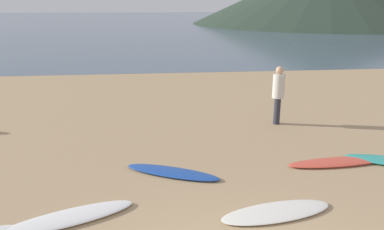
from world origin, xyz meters
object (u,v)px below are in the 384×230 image
at_px(surfboard_3, 69,218).
at_px(surfboard_6, 337,162).
at_px(person_2, 278,91).
at_px(surfboard_4, 172,172).
at_px(surfboard_5, 277,212).

distance_m(surfboard_3, surfboard_6, 5.48).
height_order(surfboard_3, person_2, person_2).
relative_size(surfboard_3, surfboard_4, 1.05).
bearing_deg(surfboard_3, person_2, 21.01).
xyz_separation_m(surfboard_4, surfboard_5, (1.60, -1.65, -0.01)).
bearing_deg(surfboard_3, surfboard_6, -4.29).
height_order(surfboard_6, person_2, person_2).
height_order(surfboard_4, surfboard_5, surfboard_4).
bearing_deg(surfboard_5, surfboard_6, 32.39).
distance_m(surfboard_4, surfboard_5, 2.30).
xyz_separation_m(surfboard_3, person_2, (4.83, 4.37, 0.92)).
relative_size(surfboard_4, person_2, 1.21).
bearing_deg(person_2, surfboard_6, -129.29).
bearing_deg(surfboard_6, surfboard_5, -141.14).
distance_m(surfboard_5, person_2, 4.88).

